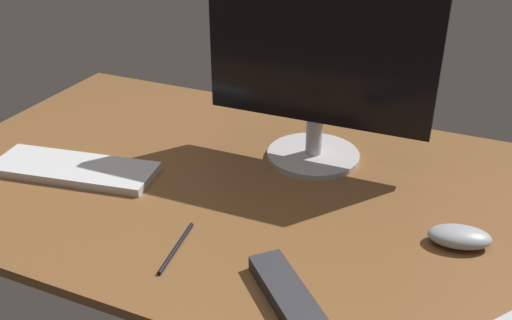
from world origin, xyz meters
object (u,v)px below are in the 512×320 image
at_px(monitor, 318,69).
at_px(tv_remote, 288,296).
at_px(computer_mouse, 460,237).
at_px(keyboard, 74,169).
at_px(pen, 176,247).

xyz_separation_m(monitor, tv_remote, (0.12, -0.46, -0.20)).
height_order(computer_mouse, tv_remote, computer_mouse).
xyz_separation_m(keyboard, tv_remote, (0.57, -0.19, 0.00)).
relative_size(monitor, computer_mouse, 4.47).
distance_m(keyboard, computer_mouse, 0.79).
bearing_deg(pen, tv_remote, 70.65).
xyz_separation_m(keyboard, computer_mouse, (0.79, 0.07, 0.01)).
xyz_separation_m(keyboard, pen, (0.34, -0.15, -0.00)).
bearing_deg(computer_mouse, tv_remote, -143.65).
distance_m(keyboard, pen, 0.37).
bearing_deg(monitor, tv_remote, -76.49).
relative_size(computer_mouse, tv_remote, 0.55).
bearing_deg(tv_remote, pen, -146.98).
distance_m(computer_mouse, tv_remote, 0.34).
relative_size(monitor, keyboard, 1.38).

